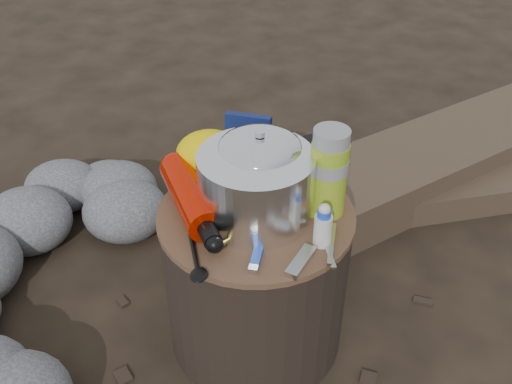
# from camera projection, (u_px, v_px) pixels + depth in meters

# --- Properties ---
(ground) EXTENTS (60.00, 60.00, 0.00)m
(ground) POSITION_uv_depth(u_px,v_px,m) (256.00, 332.00, 1.57)
(ground) COLOR black
(ground) RESTS_ON ground
(stump) EXTENTS (0.46, 0.46, 0.42)m
(stump) POSITION_uv_depth(u_px,v_px,m) (256.00, 278.00, 1.45)
(stump) COLOR black
(stump) RESTS_ON ground
(rock_ring) EXTENTS (0.48, 1.05, 0.21)m
(rock_ring) POSITION_uv_depth(u_px,v_px,m) (56.00, 259.00, 1.66)
(rock_ring) COLOR #55555A
(rock_ring) RESTS_ON ground
(log_main) EXTENTS (1.76, 1.49, 0.17)m
(log_main) POSITION_uv_depth(u_px,v_px,m) (432.00, 162.00, 2.10)
(log_main) COLOR #413325
(log_main) RESTS_ON ground
(log_small) EXTENTS (1.18, 0.56, 0.10)m
(log_small) POSITION_uv_depth(u_px,v_px,m) (495.00, 185.00, 2.05)
(log_small) COLOR #413325
(log_small) RESTS_ON ground
(foil_windscreen) EXTENTS (0.26, 0.26, 0.16)m
(foil_windscreen) POSITION_uv_depth(u_px,v_px,m) (256.00, 186.00, 1.28)
(foil_windscreen) COLOR white
(foil_windscreen) RESTS_ON stump
(camping_pot) EXTENTS (0.18, 0.18, 0.18)m
(camping_pot) POSITION_uv_depth(u_px,v_px,m) (260.00, 170.00, 1.30)
(camping_pot) COLOR silver
(camping_pot) RESTS_ON stump
(fuel_bottle) EXTENTS (0.22, 0.32, 0.08)m
(fuel_bottle) POSITION_uv_depth(u_px,v_px,m) (190.00, 196.00, 1.31)
(fuel_bottle) COLOR #AF1200
(fuel_bottle) RESTS_ON stump
(thermos) EXTENTS (0.08, 0.08, 0.21)m
(thermos) POSITION_uv_depth(u_px,v_px,m) (328.00, 173.00, 1.27)
(thermos) COLOR #8BA820
(thermos) RESTS_ON stump
(travel_mug) EXTENTS (0.07, 0.07, 0.11)m
(travel_mug) POSITION_uv_depth(u_px,v_px,m) (314.00, 162.00, 1.40)
(travel_mug) COLOR black
(travel_mug) RESTS_ON stump
(stuff_sack) EXTENTS (0.17, 0.14, 0.12)m
(stuff_sack) POSITION_uv_depth(u_px,v_px,m) (211.00, 154.00, 1.42)
(stuff_sack) COLOR #F1CD00
(stuff_sack) RESTS_ON stump
(food_pouch) EXTENTS (0.12, 0.04, 0.15)m
(food_pouch) POSITION_uv_depth(u_px,v_px,m) (248.00, 142.00, 1.44)
(food_pouch) COLOR #0A1448
(food_pouch) RESTS_ON stump
(lighter) EXTENTS (0.03, 0.08, 0.01)m
(lighter) POSITION_uv_depth(u_px,v_px,m) (257.00, 257.00, 1.19)
(lighter) COLOR blue
(lighter) RESTS_ON stump
(multitool) EXTENTS (0.06, 0.10, 0.01)m
(multitool) POSITION_uv_depth(u_px,v_px,m) (301.00, 261.00, 1.18)
(multitool) COLOR silver
(multitool) RESTS_ON stump
(pot_grabber) EXTENTS (0.05, 0.14, 0.01)m
(pot_grabber) POSITION_uv_depth(u_px,v_px,m) (327.00, 246.00, 1.22)
(pot_grabber) COLOR silver
(pot_grabber) RESTS_ON stump
(spork) EXTENTS (0.07, 0.14, 0.01)m
(spork) POSITION_uv_depth(u_px,v_px,m) (194.00, 253.00, 1.20)
(spork) COLOR black
(spork) RESTS_ON stump
(squeeze_bottle) EXTENTS (0.04, 0.04, 0.09)m
(squeeze_bottle) POSITION_uv_depth(u_px,v_px,m) (323.00, 227.00, 1.21)
(squeeze_bottle) COLOR silver
(squeeze_bottle) RESTS_ON stump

